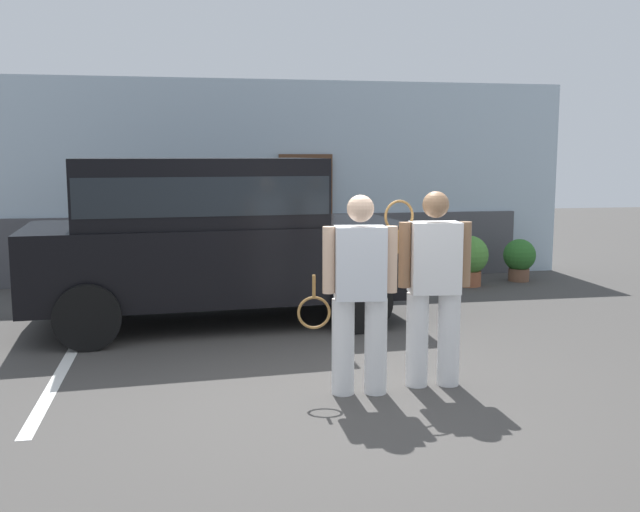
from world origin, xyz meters
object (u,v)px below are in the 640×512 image
potted_plant_by_porch (469,258)px  potted_plant_secondary (519,258)px  tennis_player_man (359,292)px  parked_suv (211,232)px  tennis_player_woman (434,285)px

potted_plant_by_porch → potted_plant_secondary: potted_plant_by_porch is taller
tennis_player_man → potted_plant_secondary: tennis_player_man is taller
potted_plant_secondary → potted_plant_by_porch: bearing=-164.7°
parked_suv → potted_plant_secondary: parked_suv is taller
tennis_player_woman → potted_plant_secondary: size_ratio=2.52×
tennis_player_man → potted_plant_by_porch: bearing=-115.2°
tennis_player_man → potted_plant_by_porch: tennis_player_man is taller
potted_plant_by_porch → potted_plant_secondary: bearing=15.3°
parked_suv → potted_plant_by_porch: parked_suv is taller
parked_suv → potted_plant_by_porch: (4.15, 1.81, -0.70)m
tennis_player_man → potted_plant_secondary: (3.99, 5.09, -0.52)m
parked_suv → tennis_player_woman: bearing=-61.1°
parked_suv → tennis_player_man: parked_suv is taller
potted_plant_secondary → tennis_player_man: bearing=-128.1°
potted_plant_secondary → parked_suv: bearing=-158.0°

